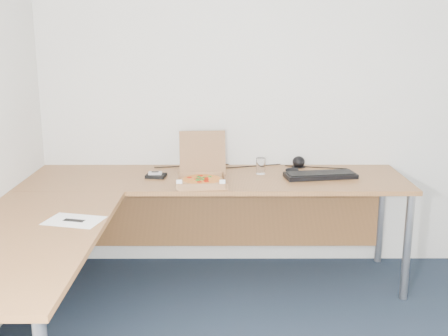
{
  "coord_description": "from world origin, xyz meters",
  "views": [
    {
      "loc": [
        -0.46,
        -2.14,
        1.66
      ],
      "look_at": [
        -0.45,
        1.28,
        0.82
      ],
      "focal_mm": 44.26,
      "sensor_mm": 36.0,
      "label": 1
    }
  ],
  "objects_px": {
    "desk": "(161,200)",
    "pizza_box": "(202,178)",
    "keyboard": "(320,175)",
    "drinking_glass": "(261,166)",
    "wallet": "(156,176)"
  },
  "relations": [
    {
      "from": "pizza_box",
      "to": "wallet",
      "type": "distance_m",
      "value": 0.35
    },
    {
      "from": "desk",
      "to": "pizza_box",
      "type": "bearing_deg",
      "value": 48.54
    },
    {
      "from": "desk",
      "to": "keyboard",
      "type": "relative_size",
      "value": 5.35
    },
    {
      "from": "drinking_glass",
      "to": "keyboard",
      "type": "bearing_deg",
      "value": -14.68
    },
    {
      "from": "desk",
      "to": "keyboard",
      "type": "xyz_separation_m",
      "value": [
        1.01,
        0.41,
        0.04
      ]
    },
    {
      "from": "drinking_glass",
      "to": "wallet",
      "type": "relative_size",
      "value": 0.87
    },
    {
      "from": "desk",
      "to": "drinking_glass",
      "type": "distance_m",
      "value": 0.81
    },
    {
      "from": "desk",
      "to": "pizza_box",
      "type": "xyz_separation_m",
      "value": [
        0.23,
        0.26,
        0.07
      ]
    },
    {
      "from": "wallet",
      "to": "desk",
      "type": "bearing_deg",
      "value": -71.37
    },
    {
      "from": "drinking_glass",
      "to": "wallet",
      "type": "xyz_separation_m",
      "value": [
        -0.7,
        -0.09,
        -0.04
      ]
    },
    {
      "from": "drinking_glass",
      "to": "wallet",
      "type": "bearing_deg",
      "value": -172.52
    },
    {
      "from": "keyboard",
      "to": "drinking_glass",
      "type": "bearing_deg",
      "value": 155.97
    },
    {
      "from": "pizza_box",
      "to": "drinking_glass",
      "type": "xyz_separation_m",
      "value": [
        0.39,
        0.25,
        0.02
      ]
    },
    {
      "from": "keyboard",
      "to": "wallet",
      "type": "relative_size",
      "value": 3.73
    },
    {
      "from": "wallet",
      "to": "drinking_glass",
      "type": "bearing_deg",
      "value": 15.82
    }
  ]
}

